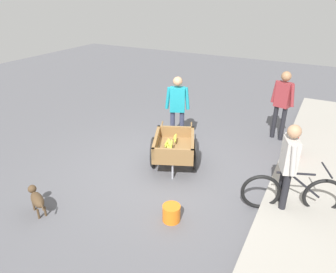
% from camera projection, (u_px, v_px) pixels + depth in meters
% --- Properties ---
extents(ground_plane, '(24.00, 24.00, 0.00)m').
position_uv_depth(ground_plane, '(164.00, 171.00, 6.37)').
color(ground_plane, '#56565B').
extents(fruit_cart, '(1.82, 1.35, 0.71)m').
position_uv_depth(fruit_cart, '(174.00, 148.00, 6.34)').
color(fruit_cart, olive).
rests_on(fruit_cart, ground).
extents(vendor_person, '(0.32, 0.54, 1.63)m').
position_uv_depth(vendor_person, '(177.00, 104.00, 7.14)').
color(vendor_person, '#333851').
rests_on(vendor_person, ground).
extents(bicycle, '(0.71, 1.57, 0.85)m').
position_uv_depth(bicycle, '(292.00, 193.00, 5.09)').
color(bicycle, black).
rests_on(bicycle, ground).
extents(cyclist_person, '(0.49, 0.31, 1.57)m').
position_uv_depth(cyclist_person, '(288.00, 162.00, 4.85)').
color(cyclist_person, black).
rests_on(cyclist_person, ground).
extents(dog, '(0.36, 0.62, 0.40)m').
position_uv_depth(dog, '(37.00, 198.00, 5.09)').
color(dog, '#4C3823').
rests_on(dog, ground).
extents(fire_hydrant, '(0.25, 0.25, 0.67)m').
position_uv_depth(fire_hydrant, '(293.00, 146.00, 6.65)').
color(fire_hydrant, red).
rests_on(fire_hydrant, ground).
extents(plastic_bucket, '(0.29, 0.29, 0.28)m').
position_uv_depth(plastic_bucket, '(171.00, 213.00, 4.96)').
color(plastic_bucket, orange).
rests_on(plastic_bucket, ground).
extents(bystander_person, '(0.29, 0.55, 1.69)m').
position_uv_depth(bystander_person, '(282.00, 99.00, 7.31)').
color(bystander_person, black).
rests_on(bystander_person, ground).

